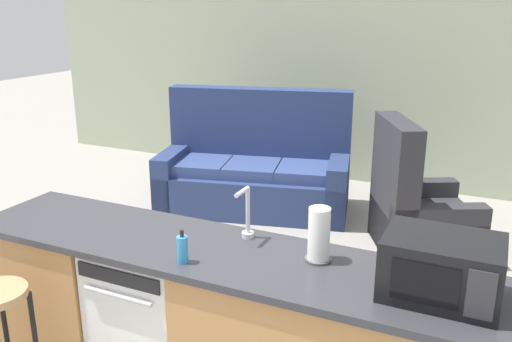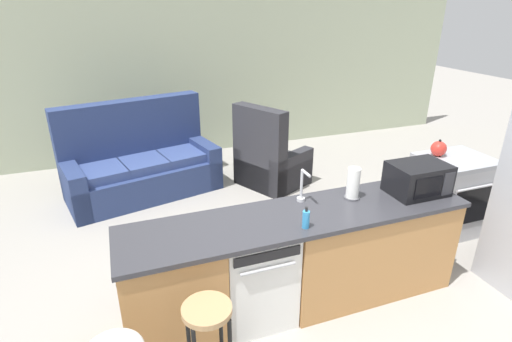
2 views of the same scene
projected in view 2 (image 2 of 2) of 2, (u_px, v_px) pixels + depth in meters
ground_plane at (281, 306)px, 3.55m from camera, size 24.00×24.00×0.00m
wall_back at (200, 78)px, 6.76m from camera, size 10.00×0.06×2.60m
kitchen_counter at (307, 261)px, 3.46m from camera, size 2.94×0.66×0.90m
dishwasher at (254, 273)px, 3.30m from camera, size 0.58×0.61×0.84m
stove_range at (450, 194)px, 4.59m from camera, size 0.76×0.68×0.90m
microwave at (418, 179)px, 3.55m from camera, size 0.50×0.37×0.28m
sink_faucet at (302, 188)px, 3.40m from camera, size 0.07×0.18×0.30m
paper_towel_roll at (353, 184)px, 3.46m from camera, size 0.14×0.14×0.28m
soap_bottle at (306, 219)px, 3.02m from camera, size 0.06×0.06×0.18m
kettle at (439, 149)px, 4.44m from camera, size 0.21×0.17×0.19m
bar_stool at (208, 332)px, 2.56m from camera, size 0.32×0.32×0.74m
couch at (140, 165)px, 5.55m from camera, size 2.15×1.34×1.27m
armchair at (269, 163)px, 5.76m from camera, size 1.10×1.12×1.20m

